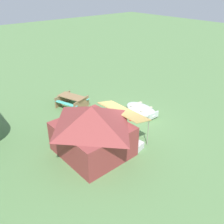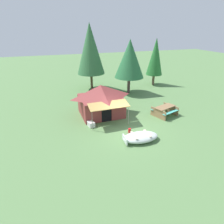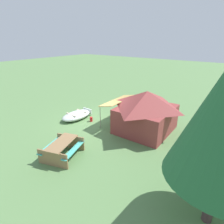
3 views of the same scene
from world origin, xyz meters
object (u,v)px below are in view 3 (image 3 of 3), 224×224
Objects in this scene: cooler_box at (131,115)px; fuel_can at (91,119)px; beached_rowboat at (77,115)px; canvas_cabin_tent at (146,111)px; picnic_table at (62,147)px.

fuel_can is (2.20, -1.69, -0.02)m from cooler_box.
beached_rowboat is 3.71m from cooler_box.
cooler_box is (-2.44, 2.80, -0.08)m from beached_rowboat.
canvas_cabin_tent reaches higher than fuel_can.
picnic_table is 4.05m from fuel_can.
canvas_cabin_tent is (-1.21, 4.54, 1.00)m from beached_rowboat.
beached_rowboat is at bearing -77.91° from fuel_can.
picnic_table reaches higher than cooler_box.
picnic_table is at bearing -21.18° from canvas_cabin_tent.
picnic_table reaches higher than beached_rowboat.
cooler_box is (-5.90, 0.07, -0.30)m from picnic_table.
canvas_cabin_tent is 5.07m from picnic_table.
canvas_cabin_tent is at bearing 54.71° from cooler_box.
fuel_can is at bearing 102.09° from beached_rowboat.
cooler_box is (-1.23, -1.74, -1.08)m from canvas_cabin_tent.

